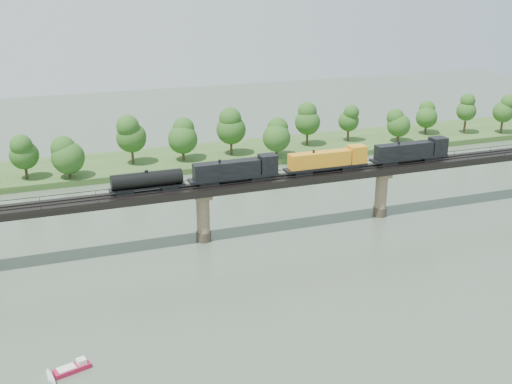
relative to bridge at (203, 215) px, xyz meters
name	(u,v)px	position (x,y,z in m)	size (l,w,h in m)	color
ground	(255,313)	(0.00, -30.00, -5.46)	(400.00, 400.00, 0.00)	#3D4C3C
far_bank	(150,162)	(0.00, 55.00, -4.66)	(300.00, 24.00, 1.60)	#305120
bridge	(203,215)	(0.00, 0.00, 0.00)	(236.00, 30.00, 11.50)	#473A2D
bridge_superstructure	(202,185)	(0.00, 0.00, 6.33)	(220.00, 4.90, 0.75)	black
far_treeline	(121,141)	(-8.21, 50.52, 3.37)	(289.06, 17.54, 13.60)	#382619
freight_train	(297,164)	(19.93, 0.00, 8.45)	(73.21, 2.85, 5.04)	black
motorboat	(73,368)	(-28.43, -36.16, -4.99)	(5.20, 3.09, 1.37)	#A61333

